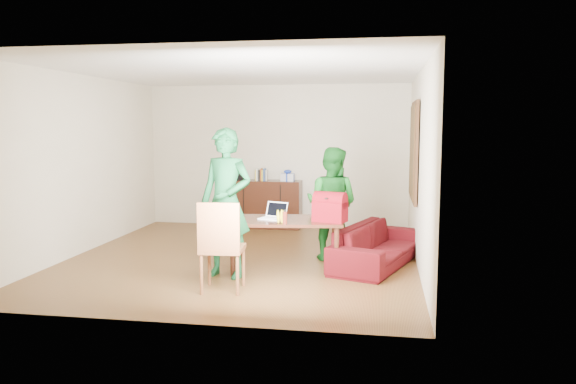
% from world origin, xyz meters
% --- Properties ---
extents(room, '(5.20, 5.70, 2.90)m').
position_xyz_m(room, '(0.01, 0.13, 1.31)').
color(room, '#452811').
rests_on(room, ground).
extents(table, '(1.58, 1.02, 0.70)m').
position_xyz_m(table, '(0.74, -0.58, 0.61)').
color(table, black).
rests_on(table, ground).
extents(chair, '(0.52, 0.50, 1.07)m').
position_xyz_m(chair, '(0.16, -1.61, 0.31)').
color(chair, brown).
rests_on(chair, ground).
extents(person_near, '(0.78, 0.60, 1.91)m').
position_xyz_m(person_near, '(0.04, -0.99, 0.96)').
color(person_near, '#125128').
rests_on(person_near, ground).
extents(person_far, '(0.94, 0.82, 1.63)m').
position_xyz_m(person_far, '(1.29, 0.15, 0.82)').
color(person_far, '#145A1A').
rests_on(person_far, ground).
extents(laptop, '(0.36, 0.31, 0.22)m').
position_xyz_m(laptop, '(0.56, -0.61, 0.74)').
color(laptop, white).
rests_on(laptop, table).
extents(bananas, '(0.20, 0.14, 0.07)m').
position_xyz_m(bananas, '(0.74, -0.89, 0.73)').
color(bananas, gold).
rests_on(bananas, table).
extents(bottle, '(0.07, 0.07, 0.18)m').
position_xyz_m(bottle, '(0.79, -0.94, 0.79)').
color(bottle, '#5A1E14').
rests_on(bottle, table).
extents(red_bag, '(0.47, 0.35, 0.31)m').
position_xyz_m(red_bag, '(1.34, -0.66, 0.85)').
color(red_bag, maroon).
rests_on(red_bag, table).
extents(sofa, '(1.34, 2.06, 0.56)m').
position_xyz_m(sofa, '(1.95, -0.07, 0.28)').
color(sofa, '#3A0710').
rests_on(sofa, ground).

